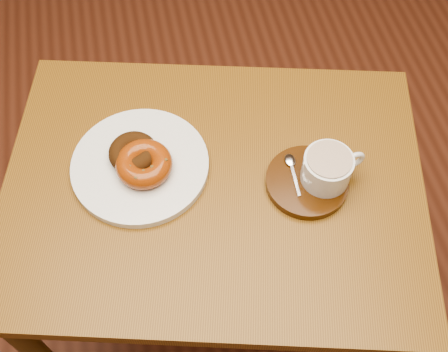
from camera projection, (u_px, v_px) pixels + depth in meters
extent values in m
cube|color=brown|center=(214.00, 188.00, 1.05)|extent=(0.90, 0.76, 0.03)
cylinder|color=#4E3616|center=(90.00, 171.00, 1.50)|extent=(0.04, 0.04, 0.70)
cylinder|color=#4E3616|center=(353.00, 181.00, 1.49)|extent=(0.04, 0.04, 0.70)
cylinder|color=silver|center=(140.00, 165.00, 1.05)|extent=(0.27, 0.27, 0.02)
torus|color=#381E0B|center=(133.00, 153.00, 1.04)|extent=(0.11, 0.11, 0.03)
torus|color=#8B3A0F|center=(144.00, 164.00, 1.02)|extent=(0.12, 0.12, 0.04)
cube|color=#4D3B19|center=(161.00, 156.00, 1.01)|extent=(0.01, 0.00, 0.00)
cube|color=#4D3B19|center=(159.00, 150.00, 1.02)|extent=(0.01, 0.01, 0.00)
cube|color=#4D3B19|center=(154.00, 146.00, 1.02)|extent=(0.01, 0.01, 0.00)
cube|color=#4D3B19|center=(148.00, 144.00, 1.02)|extent=(0.01, 0.01, 0.00)
cube|color=#4D3B19|center=(141.00, 144.00, 1.02)|extent=(0.00, 0.01, 0.00)
cube|color=#4D3B19|center=(134.00, 146.00, 1.02)|extent=(0.01, 0.01, 0.00)
cube|color=#4D3B19|center=(128.00, 151.00, 1.02)|extent=(0.01, 0.01, 0.00)
cube|color=#4D3B19|center=(125.00, 156.00, 1.01)|extent=(0.01, 0.01, 0.00)
cube|color=#4D3B19|center=(124.00, 162.00, 1.00)|extent=(0.01, 0.00, 0.00)
cube|color=#4D3B19|center=(127.00, 168.00, 1.00)|extent=(0.01, 0.01, 0.00)
cube|color=#4D3B19|center=(131.00, 172.00, 0.99)|extent=(0.01, 0.01, 0.00)
cube|color=#4D3B19|center=(138.00, 174.00, 0.99)|extent=(0.01, 0.01, 0.00)
cube|color=#4D3B19|center=(145.00, 174.00, 0.99)|extent=(0.00, 0.01, 0.00)
cube|color=#4D3B19|center=(152.00, 172.00, 0.99)|extent=(0.01, 0.01, 0.00)
cube|color=#4D3B19|center=(158.00, 167.00, 1.00)|extent=(0.01, 0.01, 0.00)
cube|color=#4D3B19|center=(161.00, 162.00, 1.00)|extent=(0.01, 0.01, 0.00)
cylinder|color=#371B07|center=(307.00, 182.00, 1.03)|extent=(0.19, 0.19, 0.02)
cylinder|color=silver|center=(327.00, 169.00, 1.00)|extent=(0.09, 0.09, 0.06)
cylinder|color=brown|center=(330.00, 159.00, 0.97)|extent=(0.08, 0.08, 0.00)
torus|color=silver|center=(354.00, 160.00, 1.01)|extent=(0.04, 0.01, 0.04)
ellipsoid|color=silver|center=(290.00, 160.00, 1.04)|extent=(0.02, 0.03, 0.01)
cube|color=silver|center=(295.00, 179.00, 1.02)|extent=(0.01, 0.07, 0.00)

